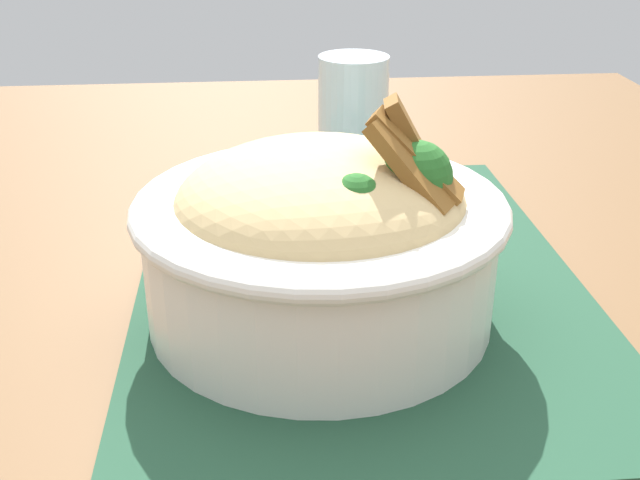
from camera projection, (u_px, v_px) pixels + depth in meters
The scene contains 5 objects.
table at pixel (330, 409), 0.54m from camera, with size 1.14×0.88×0.77m.
placemat at pixel (358, 277), 0.52m from camera, with size 0.40×0.29×0.00m, color #1E422D.
bowl at pixel (322, 234), 0.45m from camera, with size 0.22×0.22×0.13m.
fork at pixel (322, 211), 0.61m from camera, with size 0.04×0.13×0.00m.
drinking_glass at pixel (353, 114), 0.73m from camera, with size 0.06×0.06×0.09m.
Camera 1 is at (-0.43, 0.05, 1.02)m, focal length 44.27 mm.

